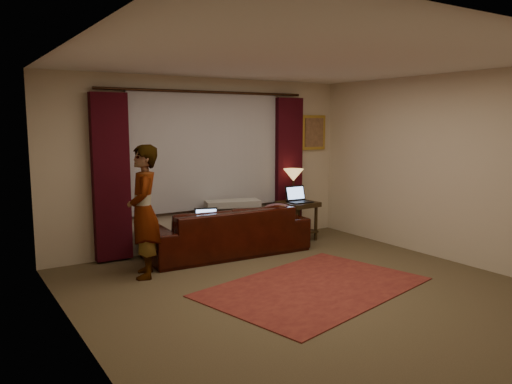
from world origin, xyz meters
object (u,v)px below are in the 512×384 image
Objects in this scene: person at (144,212)px; laptop_table at (300,194)px; laptop_sofa at (207,218)px; tiffany_lamp at (293,185)px; sofa at (226,221)px; end_table at (298,221)px.

laptop_table is at bearing 118.83° from person.
laptop_sofa is 0.22× the size of person.
laptop_sofa is 1.82m from laptop_table.
laptop_table reaches higher than laptop_sofa.
sofa is at bearing -169.99° from tiffany_lamp.
tiffany_lamp is (1.41, 0.25, 0.42)m from sofa.
laptop_table is at bearing -93.30° from tiffany_lamp.
sofa is 1.49m from tiffany_lamp.
sofa is 1.50m from person.
sofa is at bearing 125.83° from person.
tiffany_lamp is 0.24m from laptop_table.
end_table is at bearing 28.57° from laptop_sofa.
laptop_sofa is 1.05m from person.
sofa is 1.42m from laptop_table.
laptop_table is (-0.01, -0.19, -0.13)m from tiffany_lamp.
tiffany_lamp is at bearing -167.03° from sofa.
person is (-1.00, -0.24, 0.23)m from laptop_sofa.
tiffany_lamp is 0.32× the size of person.
end_table is 0.38× the size of person.
tiffany_lamp is (1.81, 0.43, 0.30)m from laptop_sofa.
person reaches higher than end_table.
person is (-2.82, -0.55, 0.51)m from end_table.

